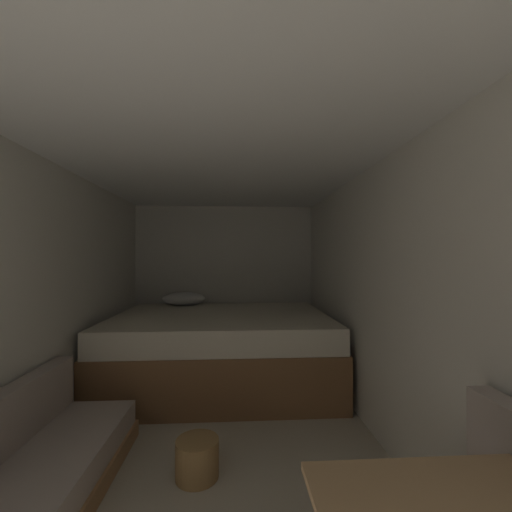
# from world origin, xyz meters

# --- Properties ---
(ground_plane) EXTENTS (6.92, 6.92, 0.00)m
(ground_plane) POSITION_xyz_m (0.00, 2.03, 0.00)
(ground_plane) COLOR #B2A893
(wall_back) EXTENTS (2.60, 0.05, 2.15)m
(wall_back) POSITION_xyz_m (0.00, 4.52, 1.07)
(wall_back) COLOR silver
(wall_back) RESTS_ON ground
(wall_left) EXTENTS (0.05, 4.92, 2.15)m
(wall_left) POSITION_xyz_m (-1.27, 2.03, 1.07)
(wall_left) COLOR silver
(wall_left) RESTS_ON ground
(wall_right) EXTENTS (0.05, 4.92, 2.15)m
(wall_right) POSITION_xyz_m (1.27, 2.03, 1.07)
(wall_right) COLOR silver
(wall_right) RESTS_ON ground
(ceiling_slab) EXTENTS (2.60, 4.92, 0.05)m
(ceiling_slab) POSITION_xyz_m (0.00, 2.03, 2.17)
(ceiling_slab) COLOR white
(ceiling_slab) RESTS_ON wall_left
(bed) EXTENTS (2.38, 1.79, 0.95)m
(bed) POSITION_xyz_m (-0.01, 3.55, 0.39)
(bed) COLOR brown
(bed) RESTS_ON ground
(wicker_basket) EXTENTS (0.28, 0.28, 0.24)m
(wicker_basket) POSITION_xyz_m (-0.09, 1.96, 0.12)
(wicker_basket) COLOR olive
(wicker_basket) RESTS_ON ground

